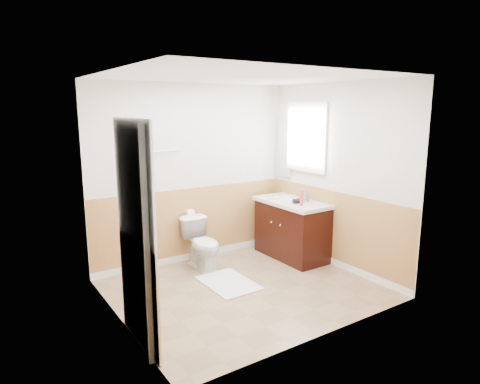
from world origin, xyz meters
TOP-DOWN VIEW (x-y plane):
  - floor at (0.00, 0.00)m, footprint 3.00×3.00m
  - ceiling at (0.00, 0.00)m, footprint 3.00×3.00m
  - wall_back at (0.00, 1.30)m, footprint 3.00×0.00m
  - wall_front at (0.00, -1.30)m, footprint 3.00×0.00m
  - wall_left at (-1.50, 0.00)m, footprint 0.00×3.00m
  - wall_right at (1.50, 0.00)m, footprint 0.00×3.00m
  - wainscot_back at (0.00, 1.29)m, footprint 3.00×0.00m
  - wainscot_front at (0.00, -1.29)m, footprint 3.00×0.00m
  - wainscot_left at (-1.49, 0.00)m, footprint 0.00×2.60m
  - wainscot_right at (1.49, 0.00)m, footprint 0.00×2.60m
  - toilet at (-0.09, 0.90)m, footprint 0.38×0.67m
  - bath_mat at (-0.09, 0.23)m, footprint 0.55×0.80m
  - vanity_cabinet at (1.21, 0.56)m, footprint 0.55×1.10m
  - vanity_knob_left at (0.91, 0.46)m, footprint 0.03×0.03m
  - vanity_knob_right at (0.91, 0.66)m, footprint 0.03×0.03m
  - countertop at (1.20, 0.56)m, footprint 0.60×1.15m
  - sink_basin at (1.21, 0.71)m, footprint 0.36×0.36m
  - faucet at (1.39, 0.71)m, footprint 0.02×0.02m
  - lotion_bottle at (1.11, 0.26)m, footprint 0.05×0.05m
  - soap_dispenser at (1.33, 0.43)m, footprint 0.10×0.11m
  - hair_dryer_body at (1.16, 0.39)m, footprint 0.14×0.07m
  - hair_dryer_handle at (1.13, 0.45)m, footprint 0.03×0.03m
  - mirror_panel at (1.48, 1.10)m, footprint 0.02×0.35m
  - window_frame at (1.47, 0.59)m, footprint 0.04×0.80m
  - window_glass at (1.49, 0.59)m, footprint 0.01×0.70m
  - door at (-1.40, -0.45)m, footprint 0.29×0.78m
  - door_frame at (-1.48, -0.45)m, footprint 0.02×0.92m
  - door_knob at (-1.34, -0.12)m, footprint 0.06×0.06m
  - towel_bar at (-0.55, 1.25)m, footprint 0.62×0.02m
  - tp_holder_bar at (-0.10, 1.23)m, footprint 0.14×0.02m
  - tp_roll at (-0.10, 1.23)m, footprint 0.10×0.11m
  - tp_sheet at (-0.10, 1.23)m, footprint 0.10×0.01m

SIDE VIEW (x-z plane):
  - floor at x=0.00m, z-range 0.00..0.00m
  - bath_mat at x=-0.09m, z-range 0.00..0.02m
  - toilet at x=-0.09m, z-range 0.00..0.68m
  - vanity_cabinet at x=1.21m, z-range 0.00..0.80m
  - wainscot_back at x=0.00m, z-range -1.00..2.00m
  - wainscot_front at x=0.00m, z-range -1.00..2.00m
  - wainscot_left at x=-1.49m, z-range -0.80..1.80m
  - wainscot_right at x=1.49m, z-range -0.80..1.80m
  - vanity_knob_left at x=0.91m, z-range 0.53..0.57m
  - vanity_knob_right at x=0.91m, z-range 0.53..0.57m
  - tp_sheet at x=-0.10m, z-range 0.51..0.67m
  - tp_holder_bar at x=-0.10m, z-range 0.69..0.71m
  - tp_roll at x=-0.10m, z-range 0.64..0.76m
  - countertop at x=1.20m, z-range 0.80..0.85m
  - hair_dryer_handle at x=1.13m, z-range 0.82..0.89m
  - sink_basin at x=1.21m, z-range 0.85..0.87m
  - hair_dryer_body at x=1.16m, z-range 0.85..0.92m
  - faucet at x=1.39m, z-range 0.85..0.99m
  - soap_dispenser at x=1.33m, z-range 0.85..1.04m
  - door_knob at x=-1.34m, z-range 0.92..0.98m
  - lotion_bottle at x=1.11m, z-range 0.85..1.07m
  - door at x=-1.40m, z-range 0.00..2.04m
  - door_frame at x=-1.48m, z-range -0.02..2.08m
  - wall_back at x=0.00m, z-range -0.25..2.75m
  - wall_front at x=0.00m, z-range -0.25..2.75m
  - wall_left at x=-1.50m, z-range -0.25..2.75m
  - wall_right at x=1.50m, z-range -0.25..2.75m
  - mirror_panel at x=1.48m, z-range 1.10..2.00m
  - towel_bar at x=-0.55m, z-range 1.59..1.61m
  - window_frame at x=1.47m, z-range 1.25..2.25m
  - window_glass at x=1.49m, z-range 1.30..2.20m
  - ceiling at x=0.00m, z-range 2.50..2.50m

